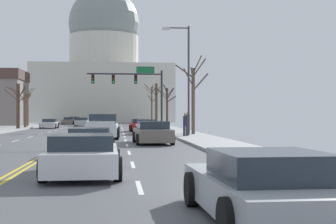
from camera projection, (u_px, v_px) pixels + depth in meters
The scene contains 24 objects.
ground at pixel (76, 138), 35.29m from camera, with size 20.00×180.00×0.20m.
signal_gantry at pixel (135, 84), 51.89m from camera, with size 7.91×0.41×6.56m.
street_lamp_right at pixel (185, 71), 36.53m from camera, with size 2.03×0.24×8.07m.
capitol_building at pixel (104, 69), 108.04m from camera, with size 28.95×21.36×31.48m.
sedan_near_00 at pixel (140, 125), 48.59m from camera, with size 2.12×4.42×1.23m.
sedan_near_01 at pixel (147, 127), 42.31m from camera, with size 1.96×4.59×1.26m.
pickup_truck_near_02 at pixel (103, 128), 34.80m from camera, with size 2.40×5.81×1.71m.
sedan_near_03 at pixel (153, 133), 28.67m from camera, with size 2.26×4.64×1.30m.
sedan_near_04 at pixel (90, 142), 21.30m from camera, with size 2.09×4.45×1.13m.
sedan_near_05 at pixel (83, 156), 13.89m from camera, with size 2.17×4.64×1.16m.
sedan_near_06 at pixel (264, 188), 7.92m from camera, with size 2.12×4.55×1.15m.
sedan_oncoming_00 at pixel (49, 124), 59.29m from camera, with size 2.01×4.29×1.13m.
sedan_oncoming_01 at pixel (82, 122), 70.13m from camera, with size 1.99×4.70×1.22m.
sedan_oncoming_02 at pixel (69, 121), 82.07m from camera, with size 1.97×4.63×1.18m.
sedan_oncoming_03 at pixel (74, 120), 91.91m from camera, with size 2.17×4.69×1.20m.
bare_tree_00 at pixel (167, 105), 56.15m from camera, with size 2.39×1.58×4.90m.
bare_tree_02 at pixel (152, 102), 81.62m from camera, with size 2.06×2.55×6.58m.
bare_tree_03 at pixel (27, 108), 65.17m from camera, with size 1.86×2.85×5.03m.
bare_tree_04 at pixel (193, 95), 38.99m from camera, with size 2.63×1.53×6.09m.
bare_tree_05 at pixel (18, 105), 54.07m from camera, with size 2.78×2.46×4.88m.
bare_tree_06 at pixel (156, 103), 74.24m from camera, with size 1.27×2.62×6.15m.
bare_tree_07 at pixel (25, 108), 58.43m from camera, with size 2.04×1.87×4.63m.
pedestrian_00 at pixel (188, 121), 40.88m from camera, with size 0.35×0.34×1.77m.
pedestrian_01 at pixel (185, 123), 35.65m from camera, with size 0.35×0.34×1.66m.
Camera 1 is at (2.99, -35.78, 1.73)m, focal length 53.02 mm.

